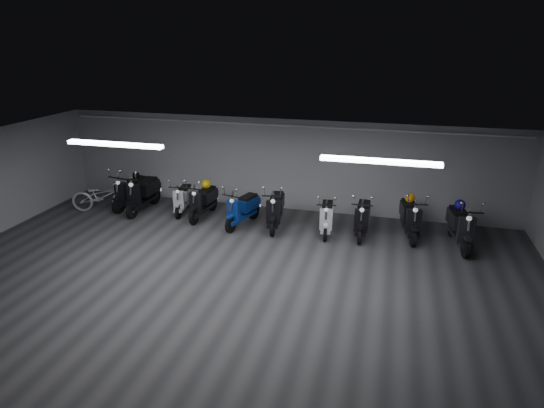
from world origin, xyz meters
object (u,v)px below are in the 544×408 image
(scooter_6, at_px, (327,212))
(scooter_7, at_px, (363,212))
(helmet_0, at_px, (136,175))
(scooter_5, at_px, (276,204))
(helmet_3, at_px, (206,184))
(scooter_3, at_px, (203,196))
(scooter_2, at_px, (182,194))
(helmet_2, at_px, (410,198))
(scooter_0, at_px, (131,186))
(bicycle, at_px, (102,193))
(scooter_1, at_px, (142,188))
(scooter_4, at_px, (242,204))
(helmet_1, at_px, (460,205))
(scooter_8, at_px, (411,212))
(scooter_9, at_px, (461,220))

(scooter_6, xyz_separation_m, scooter_7, (0.95, 0.09, 0.04))
(helmet_0, bearing_deg, scooter_6, -6.59)
(scooter_5, distance_m, helmet_3, 2.29)
(scooter_3, distance_m, helmet_3, 0.39)
(scooter_5, xyz_separation_m, helmet_3, (-2.23, 0.43, 0.26))
(scooter_7, height_order, helmet_3, scooter_7)
(scooter_2, xyz_separation_m, helmet_2, (6.61, 0.12, 0.41))
(scooter_2, bearing_deg, scooter_5, -16.78)
(scooter_0, relative_size, scooter_3, 1.05)
(scooter_5, relative_size, scooter_6, 1.13)
(scooter_7, bearing_deg, bicycle, -178.37)
(scooter_1, height_order, bicycle, scooter_1)
(scooter_3, distance_m, scooter_5, 2.26)
(scooter_2, relative_size, scooter_4, 0.92)
(helmet_3, bearing_deg, bicycle, -170.32)
(scooter_1, height_order, helmet_1, scooter_1)
(scooter_1, relative_size, scooter_8, 1.05)
(scooter_5, relative_size, bicycle, 1.03)
(helmet_2, bearing_deg, helmet_0, 179.05)
(scooter_1, xyz_separation_m, scooter_4, (3.31, -0.33, -0.09))
(scooter_0, height_order, scooter_5, scooter_5)
(helmet_0, xyz_separation_m, helmet_1, (9.51, -0.45, 0.06))
(scooter_3, height_order, scooter_5, scooter_5)
(bicycle, height_order, helmet_2, bicycle)
(scooter_2, bearing_deg, scooter_6, -14.68)
(scooter_3, xyz_separation_m, scooter_7, (4.65, -0.12, 0.00))
(scooter_4, height_order, scooter_5, scooter_5)
(scooter_7, bearing_deg, scooter_9, -1.95)
(scooter_9, bearing_deg, scooter_2, 168.33)
(scooter_6, bearing_deg, helmet_3, 167.28)
(scooter_1, relative_size, scooter_9, 1.02)
(scooter_6, relative_size, bicycle, 0.91)
(helmet_0, bearing_deg, scooter_2, -8.86)
(scooter_7, bearing_deg, scooter_5, -178.31)
(scooter_1, distance_m, helmet_2, 7.84)
(scooter_4, bearing_deg, scooter_3, -176.64)
(scooter_1, distance_m, helmet_3, 2.03)
(scooter_1, height_order, scooter_7, scooter_1)
(scooter_1, distance_m, scooter_7, 6.64)
(scooter_8, height_order, bicycle, scooter_8)
(scooter_4, height_order, helmet_0, scooter_4)
(scooter_9, relative_size, helmet_2, 7.39)
(helmet_1, xyz_separation_m, helmet_2, (-1.22, 0.31, -0.03))
(scooter_9, distance_m, bicycle, 10.30)
(scooter_4, distance_m, helmet_2, 4.58)
(scooter_0, height_order, helmet_1, scooter_0)
(scooter_4, distance_m, scooter_9, 5.78)
(scooter_4, xyz_separation_m, helmet_0, (-3.77, 0.79, 0.33))
(scooter_8, bearing_deg, helmet_3, 170.04)
(scooter_5, relative_size, helmet_1, 6.80)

